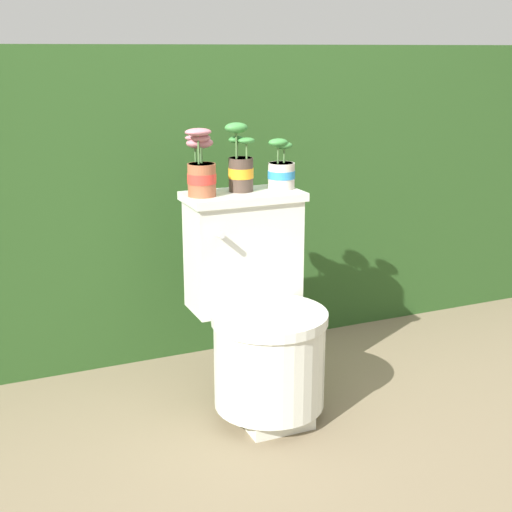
% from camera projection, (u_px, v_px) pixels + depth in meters
% --- Properties ---
extents(ground_plane, '(12.00, 12.00, 0.00)m').
position_uv_depth(ground_plane, '(277.00, 420.00, 2.58)').
color(ground_plane, '#75664C').
extents(hedge_backdrop, '(3.62, 0.72, 1.31)m').
position_uv_depth(hedge_backdrop, '(183.00, 191.00, 3.32)').
color(hedge_backdrop, '#284C1E').
rests_on(hedge_backdrop, ground).
extents(toilet, '(0.43, 0.56, 0.79)m').
position_uv_depth(toilet, '(259.00, 318.00, 2.58)').
color(toilet, silver).
rests_on(toilet, ground).
extents(potted_plant_left, '(0.12, 0.12, 0.24)m').
position_uv_depth(potted_plant_left, '(201.00, 168.00, 2.50)').
color(potted_plant_left, '#9E5638').
rests_on(potted_plant_left, toilet).
extents(potted_plant_midleft, '(0.11, 0.10, 0.25)m').
position_uv_depth(potted_plant_midleft, '(240.00, 166.00, 2.58)').
color(potted_plant_midleft, '#47382D').
rests_on(potted_plant_midleft, toilet).
extents(potted_plant_middle, '(0.10, 0.10, 0.19)m').
position_uv_depth(potted_plant_middle, '(281.00, 171.00, 2.64)').
color(potted_plant_middle, beige).
rests_on(potted_plant_middle, toilet).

